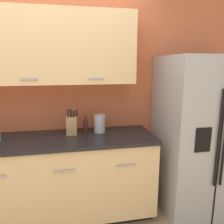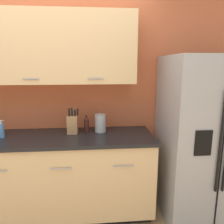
% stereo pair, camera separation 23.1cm
% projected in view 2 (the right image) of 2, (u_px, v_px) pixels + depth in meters
% --- Properties ---
extents(wall_back, '(10.00, 0.39, 2.60)m').
position_uv_depth(wall_back, '(43.00, 85.00, 2.48)').
color(wall_back, '#BC5B38').
rests_on(wall_back, ground_plane).
extents(counter_unit, '(2.49, 0.64, 0.93)m').
position_uv_depth(counter_unit, '(39.00, 177.00, 2.39)').
color(counter_unit, black).
rests_on(counter_unit, ground_plane).
extents(refrigerator, '(0.86, 0.79, 1.77)m').
position_uv_depth(refrigerator, '(202.00, 138.00, 2.40)').
color(refrigerator, '#9E9EA0').
rests_on(refrigerator, ground_plane).
extents(knife_block, '(0.13, 0.11, 0.29)m').
position_uv_depth(knife_block, '(72.00, 124.00, 2.39)').
color(knife_block, '#A87A4C').
rests_on(knife_block, counter_unit).
extents(soap_dispenser, '(0.06, 0.05, 0.19)m').
position_uv_depth(soap_dispenser, '(2.00, 130.00, 2.25)').
color(soap_dispenser, '#4C7FB2').
rests_on(soap_dispenser, counter_unit).
extents(oil_bottle, '(0.05, 0.05, 0.19)m').
position_uv_depth(oil_bottle, '(87.00, 124.00, 2.43)').
color(oil_bottle, '#3D1914').
rests_on(oil_bottle, counter_unit).
extents(steel_canister, '(0.13, 0.13, 0.22)m').
position_uv_depth(steel_canister, '(100.00, 123.00, 2.45)').
color(steel_canister, '#A3A3A5').
rests_on(steel_canister, counter_unit).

